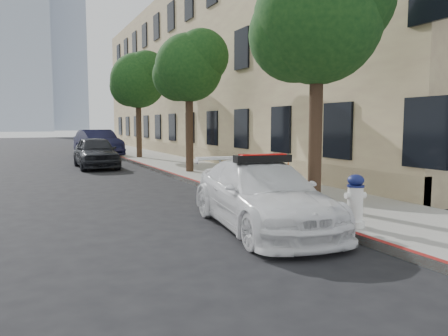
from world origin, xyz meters
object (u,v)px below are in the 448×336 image
at_px(parked_car_mid, 96,152).
at_px(parked_car_far, 98,143).
at_px(fire_hydrant, 355,201).
at_px(police_car, 262,195).
at_px(traffic_cone, 288,174).

height_order(parked_car_mid, parked_car_far, parked_car_far).
bearing_deg(parked_car_far, fire_hydrant, -94.46).
bearing_deg(parked_car_far, police_car, -97.83).
bearing_deg(traffic_cone, police_car, -129.64).
distance_m(police_car, fire_hydrant, 1.71).
bearing_deg(parked_car_mid, traffic_cone, -67.58).
bearing_deg(parked_car_far, parked_car_mid, -107.32).
xyz_separation_m(parked_car_mid, parked_car_far, (1.19, 6.93, 0.10)).
bearing_deg(traffic_cone, parked_car_far, 99.34).
height_order(police_car, parked_car_far, parked_car_far).
xyz_separation_m(police_car, fire_hydrant, (1.25, -1.16, -0.03)).
relative_size(parked_car_mid, traffic_cone, 5.44).
bearing_deg(parked_car_mid, fire_hydrant, -80.27).
height_order(police_car, fire_hydrant, police_car).
bearing_deg(traffic_cone, parked_car_mid, 111.94).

